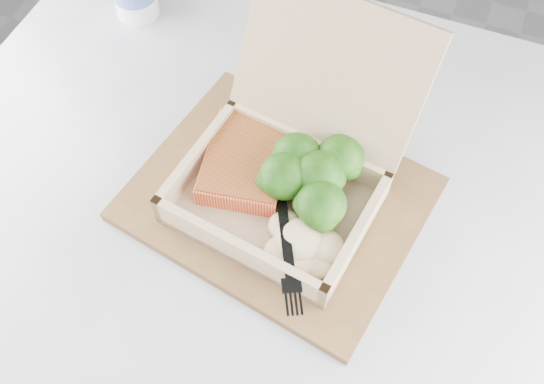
% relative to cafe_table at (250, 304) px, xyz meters
% --- Properties ---
extents(floor, '(4.00, 4.00, 0.00)m').
position_rel_cafe_table_xyz_m(floor, '(0.01, 0.25, -0.56)').
color(floor, gray).
rests_on(floor, ground).
extents(cafe_table, '(0.89, 0.89, 0.76)m').
position_rel_cafe_table_xyz_m(cafe_table, '(0.00, 0.00, 0.00)').
color(cafe_table, black).
rests_on(cafe_table, floor).
extents(serving_tray, '(0.36, 0.31, 0.01)m').
position_rel_cafe_table_xyz_m(serving_tray, '(0.02, 0.06, 0.20)').
color(serving_tray, brown).
rests_on(serving_tray, cafe_table).
extents(takeout_container, '(0.25, 0.28, 0.19)m').
position_rel_cafe_table_xyz_m(takeout_container, '(0.02, 0.09, 0.26)').
color(takeout_container, tan).
rests_on(takeout_container, serving_tray).
extents(salmon_fillet, '(0.12, 0.14, 0.03)m').
position_rel_cafe_table_xyz_m(salmon_fillet, '(-0.03, 0.08, 0.23)').
color(salmon_fillet, orange).
rests_on(salmon_fillet, takeout_container).
extents(broccoli_pile, '(0.13, 0.13, 0.05)m').
position_rel_cafe_table_xyz_m(broccoli_pile, '(0.06, 0.08, 0.24)').
color(broccoli_pile, '#307219').
rests_on(broccoli_pile, takeout_container).
extents(mashed_potatoes, '(0.09, 0.08, 0.03)m').
position_rel_cafe_table_xyz_m(mashed_potatoes, '(0.06, 0.01, 0.24)').
color(mashed_potatoes, beige).
rests_on(mashed_potatoes, takeout_container).
extents(plastic_fork, '(0.08, 0.14, 0.01)m').
position_rel_cafe_table_xyz_m(plastic_fork, '(0.04, 0.02, 0.25)').
color(plastic_fork, black).
rests_on(plastic_fork, mashed_potatoes).
extents(receipt, '(0.08, 0.14, 0.00)m').
position_rel_cafe_table_xyz_m(receipt, '(0.03, 0.25, 0.20)').
color(receipt, white).
rests_on(receipt, cafe_table).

